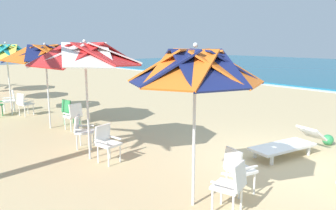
{
  "coord_description": "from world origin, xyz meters",
  "views": [
    {
      "loc": [
        3.5,
        -6.41,
        2.71
      ],
      "look_at": [
        -3.16,
        -0.75,
        1.0
      ],
      "focal_mm": 34.18,
      "sensor_mm": 36.0,
      "label": 1
    }
  ],
  "objects_px": {
    "beach_umbrella_2": "(45,54)",
    "sun_lounger_1": "(289,144)",
    "beach_umbrella_0": "(195,68)",
    "plastic_chair_7": "(24,103)",
    "plastic_chair_4": "(74,115)",
    "beach_umbrella_1": "(85,55)",
    "plastic_chair_3": "(82,130)",
    "plastic_chair_1": "(232,184)",
    "plastic_chair_2": "(107,141)",
    "beach_umbrella_3": "(6,53)",
    "beach_ball": "(328,140)",
    "plastic_chair_0": "(238,168)",
    "plastic_chair_8": "(10,100)",
    "plastic_chair_5": "(70,110)"
  },
  "relations": [
    {
      "from": "plastic_chair_4",
      "to": "beach_umbrella_3",
      "type": "xyz_separation_m",
      "value": [
        -3.61,
        -0.88,
        1.85
      ]
    },
    {
      "from": "sun_lounger_1",
      "to": "plastic_chair_1",
      "type": "bearing_deg",
      "value": -75.77
    },
    {
      "from": "beach_umbrella_1",
      "to": "plastic_chair_2",
      "type": "xyz_separation_m",
      "value": [
        0.44,
        0.22,
        -1.94
      ]
    },
    {
      "from": "plastic_chair_1",
      "to": "beach_ball",
      "type": "bearing_deg",
      "value": 96.38
    },
    {
      "from": "beach_umbrella_0",
      "to": "plastic_chair_0",
      "type": "xyz_separation_m",
      "value": [
        0.22,
        0.91,
        -1.82
      ]
    },
    {
      "from": "plastic_chair_0",
      "to": "sun_lounger_1",
      "type": "xyz_separation_m",
      "value": [
        -0.46,
        2.59,
        -0.22
      ]
    },
    {
      "from": "plastic_chair_1",
      "to": "sun_lounger_1",
      "type": "relative_size",
      "value": 0.39
    },
    {
      "from": "plastic_chair_2",
      "to": "plastic_chair_3",
      "type": "bearing_deg",
      "value": 179.07
    },
    {
      "from": "sun_lounger_1",
      "to": "plastic_chair_8",
      "type": "bearing_deg",
      "value": -158.85
    },
    {
      "from": "beach_ball",
      "to": "plastic_chair_3",
      "type": "bearing_deg",
      "value": -128.23
    },
    {
      "from": "plastic_chair_2",
      "to": "beach_umbrella_2",
      "type": "relative_size",
      "value": 0.32
    },
    {
      "from": "beach_umbrella_1",
      "to": "plastic_chair_2",
      "type": "distance_m",
      "value": 2.0
    },
    {
      "from": "plastic_chair_2",
      "to": "beach_umbrella_3",
      "type": "bearing_deg",
      "value": -177.49
    },
    {
      "from": "plastic_chair_1",
      "to": "plastic_chair_8",
      "type": "relative_size",
      "value": 1.0
    },
    {
      "from": "plastic_chair_1",
      "to": "plastic_chair_2",
      "type": "distance_m",
      "value": 3.3
    },
    {
      "from": "plastic_chair_3",
      "to": "beach_umbrella_2",
      "type": "distance_m",
      "value": 3.14
    },
    {
      "from": "beach_umbrella_0",
      "to": "plastic_chair_2",
      "type": "relative_size",
      "value": 3.13
    },
    {
      "from": "plastic_chair_2",
      "to": "plastic_chair_7",
      "type": "xyz_separation_m",
      "value": [
        -6.18,
        0.03,
        0.0
      ]
    },
    {
      "from": "plastic_chair_2",
      "to": "beach_umbrella_2",
      "type": "xyz_separation_m",
      "value": [
        -3.81,
        0.1,
        1.87
      ]
    },
    {
      "from": "plastic_chair_4",
      "to": "beach_umbrella_3",
      "type": "distance_m",
      "value": 4.15
    },
    {
      "from": "sun_lounger_1",
      "to": "beach_umbrella_3",
      "type": "bearing_deg",
      "value": -156.92
    },
    {
      "from": "beach_umbrella_2",
      "to": "sun_lounger_1",
      "type": "bearing_deg",
      "value": 29.17
    },
    {
      "from": "beach_umbrella_1",
      "to": "plastic_chair_4",
      "type": "height_order",
      "value": "beach_umbrella_1"
    },
    {
      "from": "plastic_chair_3",
      "to": "plastic_chair_2",
      "type": "bearing_deg",
      "value": -0.93
    },
    {
      "from": "beach_umbrella_2",
      "to": "plastic_chair_4",
      "type": "relative_size",
      "value": 3.13
    },
    {
      "from": "beach_umbrella_2",
      "to": "beach_umbrella_3",
      "type": "height_order",
      "value": "beach_umbrella_3"
    },
    {
      "from": "plastic_chair_4",
      "to": "beach_ball",
      "type": "relative_size",
      "value": 3.01
    },
    {
      "from": "beach_umbrella_1",
      "to": "plastic_chair_1",
      "type": "bearing_deg",
      "value": 9.11
    },
    {
      "from": "beach_umbrella_3",
      "to": "beach_ball",
      "type": "bearing_deg",
      "value": 29.98
    },
    {
      "from": "plastic_chair_5",
      "to": "beach_umbrella_1",
      "type": "bearing_deg",
      "value": -16.39
    },
    {
      "from": "plastic_chair_3",
      "to": "beach_umbrella_3",
      "type": "relative_size",
      "value": 0.32
    },
    {
      "from": "beach_umbrella_3",
      "to": "plastic_chair_7",
      "type": "distance_m",
      "value": 1.94
    },
    {
      "from": "beach_umbrella_0",
      "to": "plastic_chair_7",
      "type": "height_order",
      "value": "beach_umbrella_0"
    },
    {
      "from": "plastic_chair_2",
      "to": "beach_ball",
      "type": "xyz_separation_m",
      "value": [
        2.75,
        5.15,
        -0.35
      ]
    },
    {
      "from": "beach_ball",
      "to": "plastic_chair_8",
      "type": "bearing_deg",
      "value": -152.09
    },
    {
      "from": "plastic_chair_4",
      "to": "plastic_chair_7",
      "type": "distance_m",
      "value": 3.15
    },
    {
      "from": "beach_umbrella_2",
      "to": "beach_ball",
      "type": "height_order",
      "value": "beach_umbrella_2"
    },
    {
      "from": "beach_umbrella_1",
      "to": "plastic_chair_4",
      "type": "xyz_separation_m",
      "value": [
        -2.64,
        0.8,
        -1.94
      ]
    },
    {
      "from": "plastic_chair_0",
      "to": "plastic_chair_5",
      "type": "height_order",
      "value": "same"
    },
    {
      "from": "beach_umbrella_3",
      "to": "beach_umbrella_2",
      "type": "bearing_deg",
      "value": 7.86
    },
    {
      "from": "plastic_chair_1",
      "to": "plastic_chair_4",
      "type": "bearing_deg",
      "value": 178.13
    },
    {
      "from": "beach_umbrella_0",
      "to": "beach_umbrella_2",
      "type": "xyz_separation_m",
      "value": [
        -6.51,
        0.01,
        0.05
      ]
    },
    {
      "from": "beach_umbrella_3",
      "to": "plastic_chair_7",
      "type": "height_order",
      "value": "beach_umbrella_3"
    },
    {
      "from": "plastic_chair_1",
      "to": "plastic_chair_7",
      "type": "xyz_separation_m",
      "value": [
        -9.46,
        -0.35,
        0.0
      ]
    },
    {
      "from": "beach_umbrella_2",
      "to": "plastic_chair_4",
      "type": "xyz_separation_m",
      "value": [
        0.73,
        0.48,
        -1.87
      ]
    },
    {
      "from": "beach_umbrella_0",
      "to": "beach_umbrella_2",
      "type": "height_order",
      "value": "beach_umbrella_0"
    },
    {
      "from": "plastic_chair_1",
      "to": "plastic_chair_4",
      "type": "height_order",
      "value": "same"
    },
    {
      "from": "beach_umbrella_1",
      "to": "plastic_chair_3",
      "type": "xyz_separation_m",
      "value": [
        -0.85,
        0.24,
        -1.94
      ]
    },
    {
      "from": "plastic_chair_5",
      "to": "plastic_chair_8",
      "type": "xyz_separation_m",
      "value": [
        -3.48,
        -0.94,
        0.0
      ]
    },
    {
      "from": "beach_umbrella_2",
      "to": "plastic_chair_4",
      "type": "distance_m",
      "value": 2.07
    }
  ]
}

